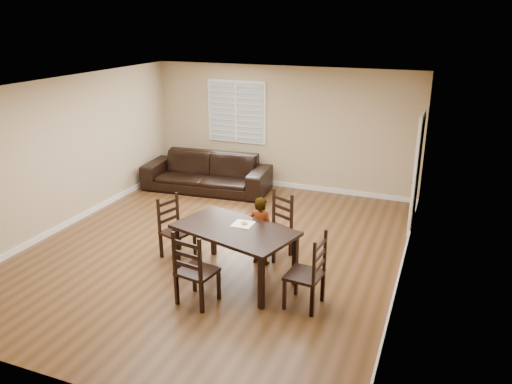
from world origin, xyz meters
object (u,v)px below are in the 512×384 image
Objects in this scene: chair_near at (279,226)px; donut at (244,223)px; chair_right at (314,275)px; sofa at (207,173)px; dining_table at (235,234)px; chair_far at (191,274)px; chair_left at (172,229)px; child at (261,231)px.

chair_near is 10.34× the size of donut.
sofa is at bearing -132.49° from chair_right.
chair_right reaches higher than donut.
chair_right is 10.54× the size of donut.
dining_table is 0.95m from chair_far.
child reaches higher than chair_left.
dining_table is 1.81× the size of chair_far.
chair_far is at bearing -89.07° from dining_table.
donut is at bearing -59.80° from sofa.
child is at bearing -82.16° from chair_near.
child is at bearing -125.47° from chair_right.
dining_table is 0.65m from child.
chair_right is 5.13m from sofa.
chair_left is 1.40m from donut.
chair_far is (-0.56, -1.94, 0.01)m from chair_near.
chair_near is at bearing 88.77° from dining_table.
chair_right is 1.45m from child.
chair_right is at bearing -52.06° from sofa.
child is (0.17, 0.61, -0.17)m from dining_table.
dining_table is 1.85× the size of chair_near.
chair_far is at bearing -79.54° from chair_near.
chair_near reaches higher than donut.
chair_left reaches higher than sofa.
chair_left is at bearing -41.39° from chair_far.
chair_near is (0.32, 1.05, -0.25)m from dining_table.
donut reaches higher than sofa.
chair_left is at bearing 179.83° from dining_table.
child is at bearing -96.03° from chair_far.
donut is 4.00m from sofa.
chair_right is at bearing -87.76° from chair_left.
chair_right is (2.54, -0.70, 0.03)m from chair_left.
chair_near is 0.98× the size of chair_far.
chair_far is 0.96× the size of child.
chair_left is 0.36× the size of sofa.
child is 0.52m from donut.
chair_right is 1.36m from donut.
child is (-0.15, -0.45, 0.08)m from chair_near.
dining_table is 1.92× the size of chair_left.
dining_table reaches higher than sofa.
chair_right is (1.51, 0.56, -0.00)m from chair_far.
dining_table is at bearing -62.11° from sofa.
sofa is at bearing 124.88° from donut.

